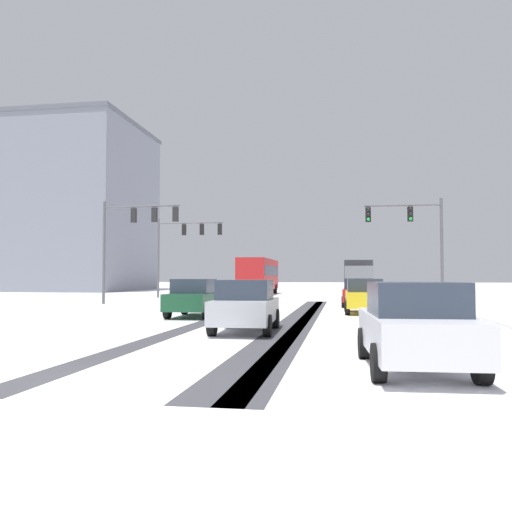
% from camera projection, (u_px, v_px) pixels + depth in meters
% --- Properties ---
extents(ground_plane, '(300.00, 300.00, 0.00)m').
position_uv_depth(ground_plane, '(71.00, 381.00, 8.66)').
color(ground_plane, white).
extents(wheel_track_left_lane, '(0.73, 29.81, 0.01)m').
position_uv_depth(wheel_track_left_lane, '(220.00, 317.00, 22.13)').
color(wheel_track_left_lane, '#424247').
rests_on(wheel_track_left_lane, ground).
extents(wheel_track_right_lane, '(1.10, 29.81, 0.01)m').
position_uv_depth(wheel_track_right_lane, '(298.00, 318.00, 21.60)').
color(wheel_track_right_lane, '#424247').
rests_on(wheel_track_right_lane, ground).
extents(wheel_track_center, '(0.72, 29.81, 0.01)m').
position_uv_depth(wheel_track_center, '(308.00, 318.00, 21.53)').
color(wheel_track_center, '#424247').
rests_on(wheel_track_center, ground).
extents(traffic_signal_near_left, '(5.14, 0.56, 6.50)m').
position_uv_depth(traffic_signal_near_left, '(134.00, 228.00, 32.88)').
color(traffic_signal_near_left, '#56565B').
rests_on(traffic_signal_near_left, ground).
extents(traffic_signal_far_left, '(5.52, 0.42, 6.50)m').
position_uv_depth(traffic_signal_far_left, '(184.00, 239.00, 42.87)').
color(traffic_signal_far_left, '#56565B').
rests_on(traffic_signal_far_left, ground).
extents(traffic_signal_near_right, '(4.70, 0.50, 6.50)m').
position_uv_depth(traffic_signal_near_right, '(415.00, 230.00, 32.10)').
color(traffic_signal_near_right, '#56565B').
rests_on(traffic_signal_near_right, ground).
extents(car_red_lead, '(1.97, 4.17, 1.62)m').
position_uv_depth(car_red_lead, '(359.00, 292.00, 30.07)').
color(car_red_lead, red).
rests_on(car_red_lead, ground).
extents(car_yellow_cab_second, '(1.86, 4.11, 1.62)m').
position_uv_depth(car_yellow_cab_second, '(364.00, 296.00, 24.63)').
color(car_yellow_cab_second, yellow).
rests_on(car_yellow_cab_second, ground).
extents(car_dark_green_third, '(1.89, 4.13, 1.62)m').
position_uv_depth(car_dark_green_third, '(195.00, 298.00, 22.53)').
color(car_dark_green_third, '#194C2D').
rests_on(car_dark_green_third, ground).
extents(car_silver_fourth, '(1.94, 4.15, 1.62)m').
position_uv_depth(car_silver_fourth, '(246.00, 306.00, 16.33)').
color(car_silver_fourth, '#B7BABF').
rests_on(car_silver_fourth, ground).
extents(car_white_fifth, '(1.99, 4.18, 1.62)m').
position_uv_depth(car_white_fifth, '(415.00, 326.00, 9.70)').
color(car_white_fifth, silver).
rests_on(car_white_fifth, ground).
extents(bus_oncoming, '(2.74, 11.02, 3.38)m').
position_uv_depth(bus_oncoming, '(259.00, 274.00, 50.32)').
color(bus_oncoming, '#B21E1E').
rests_on(bus_oncoming, ground).
extents(box_truck_delivery, '(2.37, 7.43, 3.02)m').
position_uv_depth(box_truck_delivery, '(358.00, 278.00, 42.25)').
color(box_truck_delivery, slate).
rests_on(box_truck_delivery, ground).
extents(office_building_far_left_block, '(27.32, 17.21, 20.64)m').
position_uv_depth(office_building_far_left_block, '(35.00, 209.00, 66.69)').
color(office_building_far_left_block, gray).
rests_on(office_building_far_left_block, ground).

